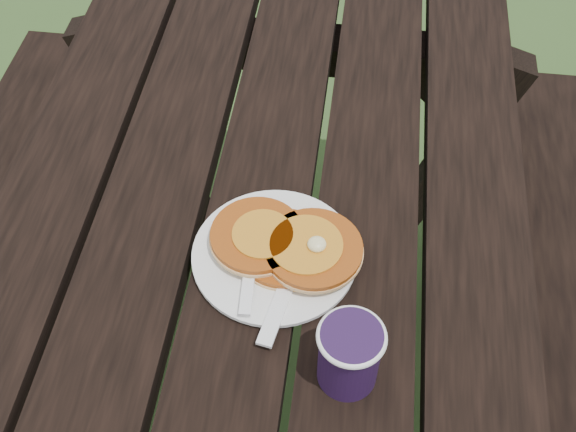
# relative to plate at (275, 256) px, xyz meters

# --- Properties ---
(plate) EXTENTS (0.27, 0.27, 0.01)m
(plate) POSITION_rel_plate_xyz_m (0.00, 0.00, 0.00)
(plate) COLOR white
(plate) RESTS_ON picnic_table
(pancake_stack) EXTENTS (0.20, 0.14, 0.04)m
(pancake_stack) POSITION_rel_plate_xyz_m (0.02, 0.01, 0.02)
(pancake_stack) COLOR #AD4E13
(pancake_stack) RESTS_ON plate
(knife) EXTENTS (0.05, 0.18, 0.00)m
(knife) POSITION_rel_plate_xyz_m (0.02, -0.05, 0.01)
(knife) COLOR white
(knife) RESTS_ON plate
(fork) EXTENTS (0.04, 0.16, 0.01)m
(fork) POSITION_rel_plate_xyz_m (-0.03, -0.05, 0.01)
(fork) COLOR white
(fork) RESTS_ON plate
(coffee_cup) EXTENTS (0.08, 0.08, 0.10)m
(coffee_cup) POSITION_rel_plate_xyz_m (0.11, -0.16, 0.05)
(coffee_cup) COLOR #251237
(coffee_cup) RESTS_ON picnic_table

